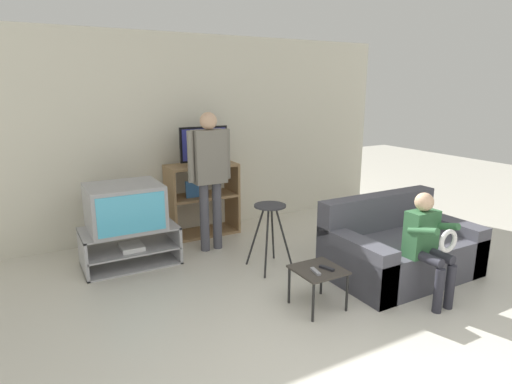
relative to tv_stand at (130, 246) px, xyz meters
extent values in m
cube|color=silver|center=(0.92, 0.85, 1.09)|extent=(6.40, 0.06, 2.60)
cube|color=#A8A8AD|center=(0.00, 0.00, -0.20)|extent=(1.02, 0.59, 0.02)
cube|color=#A8A8AD|center=(0.00, 0.00, -0.02)|extent=(0.99, 0.59, 0.02)
cube|color=#A8A8AD|center=(0.00, 0.00, 0.21)|extent=(1.02, 0.59, 0.02)
cube|color=#A8A8AD|center=(-0.49, 0.00, 0.00)|extent=(0.03, 0.59, 0.42)
cube|color=#A8A8AD|center=(0.49, 0.00, 0.00)|extent=(0.03, 0.59, 0.42)
cube|color=white|center=(0.00, -0.07, 0.02)|extent=(0.24, 0.28, 0.05)
cube|color=#9E9EA3|center=(-0.03, 0.00, 0.46)|extent=(0.77, 0.66, 0.49)
cube|color=#4CB7E0|center=(-0.03, -0.33, 0.46)|extent=(0.69, 0.01, 0.41)
cube|color=#9E7A51|center=(0.66, 0.56, 0.27)|extent=(0.03, 0.44, 0.95)
cube|color=#9E7A51|center=(1.54, 0.56, 0.27)|extent=(0.03, 0.44, 0.95)
cube|color=#9E7A51|center=(1.10, 0.56, -0.19)|extent=(0.85, 0.44, 0.03)
cube|color=#9E7A51|center=(1.10, 0.56, 0.31)|extent=(0.85, 0.44, 0.03)
cube|color=#9E7A51|center=(1.10, 0.56, 0.73)|extent=(0.85, 0.44, 0.03)
cube|color=#3870B7|center=(0.94, 0.49, 0.44)|extent=(0.18, 0.04, 0.22)
cube|color=black|center=(1.13, 0.53, 0.76)|extent=(0.23, 0.20, 0.04)
cube|color=black|center=(1.13, 0.53, 1.01)|extent=(0.65, 0.04, 0.45)
cube|color=#333899|center=(1.13, 0.51, 1.01)|extent=(0.60, 0.01, 0.40)
cylinder|color=black|center=(1.19, -0.97, 0.14)|extent=(0.16, 0.18, 0.71)
cylinder|color=black|center=(1.42, -0.97, 0.14)|extent=(0.16, 0.18, 0.71)
cylinder|color=black|center=(1.19, -0.72, 0.14)|extent=(0.16, 0.18, 0.71)
cylinder|color=black|center=(1.42, -0.72, 0.14)|extent=(0.16, 0.18, 0.71)
cylinder|color=#333338|center=(1.30, -0.85, 0.50)|extent=(0.34, 0.34, 0.02)
cube|color=#38332D|center=(1.24, -1.79, 0.15)|extent=(0.42, 0.42, 0.02)
cylinder|color=black|center=(1.06, -1.98, -0.03)|extent=(0.02, 0.02, 0.35)
cylinder|color=black|center=(1.42, -1.98, -0.03)|extent=(0.02, 0.02, 0.35)
cylinder|color=black|center=(1.06, -1.61, -0.03)|extent=(0.02, 0.02, 0.35)
cylinder|color=black|center=(1.42, -1.61, -0.03)|extent=(0.02, 0.02, 0.35)
cube|color=#232328|center=(1.30, -1.84, 0.17)|extent=(0.08, 0.15, 0.02)
cube|color=gray|center=(1.17, -1.84, 0.17)|extent=(0.06, 0.15, 0.02)
cube|color=#4C4C56|center=(2.43, -1.67, 0.00)|extent=(1.52, 0.94, 0.41)
cube|color=#4C4C56|center=(2.43, -1.30, 0.39)|extent=(1.52, 0.20, 0.39)
cube|color=#4C4C56|center=(1.77, -1.67, 0.06)|extent=(0.22, 0.94, 0.53)
cube|color=#4C4C56|center=(3.08, -1.67, 0.06)|extent=(0.22, 0.94, 0.53)
cylinder|color=#4C4C56|center=(0.89, -0.02, 0.21)|extent=(0.11, 0.11, 0.83)
cylinder|color=#4C4C56|center=(1.05, -0.02, 0.21)|extent=(0.11, 0.11, 0.83)
cube|color=gray|center=(0.97, -0.02, 0.94)|extent=(0.38, 0.20, 0.62)
cylinder|color=gray|center=(0.74, -0.02, 0.95)|extent=(0.08, 0.08, 0.59)
cylinder|color=gray|center=(1.20, -0.02, 0.95)|extent=(0.08, 0.08, 0.59)
sphere|color=#DBAD89|center=(0.97, -0.02, 1.35)|extent=(0.20, 0.20, 0.20)
cylinder|color=#2D2D38|center=(2.11, -2.38, 0.00)|extent=(0.08, 0.08, 0.41)
cylinder|color=#2D2D38|center=(2.26, -2.38, 0.00)|extent=(0.08, 0.08, 0.41)
cylinder|color=#2D2D38|center=(2.11, -2.23, 0.25)|extent=(0.09, 0.30, 0.09)
cylinder|color=#2D2D38|center=(2.26, -2.23, 0.25)|extent=(0.09, 0.30, 0.09)
cube|color=#33663D|center=(2.19, -2.08, 0.42)|extent=(0.30, 0.17, 0.43)
cylinder|color=#33663D|center=(2.05, -2.21, 0.50)|extent=(0.06, 0.31, 0.14)
cylinder|color=#33663D|center=(2.32, -2.21, 0.50)|extent=(0.06, 0.31, 0.14)
sphere|color=#DBAD89|center=(2.19, -2.08, 0.72)|extent=(0.17, 0.17, 0.17)
torus|color=silver|center=(2.19, -2.37, 0.44)|extent=(0.21, 0.04, 0.21)
camera|label=1|loc=(-0.94, -4.59, 1.74)|focal=30.00mm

